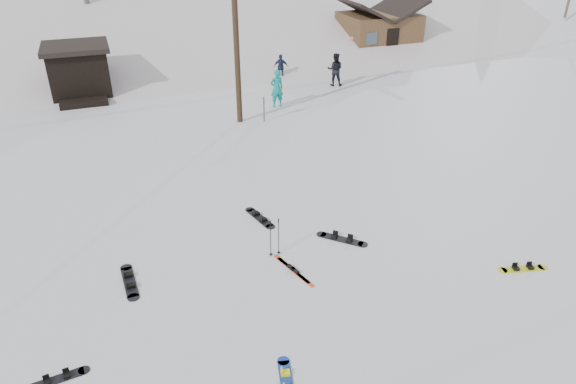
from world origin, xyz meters
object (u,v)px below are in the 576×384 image
object	(u,v)px
cabin	(378,31)
hero_skis	(293,270)
utility_pole	(235,21)
hero_snowboard	(287,382)

from	to	relation	value
cabin	hero_skis	world-z (taller)	cabin
utility_pole	hero_skis	size ratio (longest dim) A/B	5.13
hero_skis	utility_pole	bearing A→B (deg)	65.58
utility_pole	hero_skis	distance (m)	12.91
utility_pole	cabin	xyz separation A→B (m)	(13.00, 10.00, -3.20)
cabin	hero_skis	bearing A→B (deg)	-124.02
utility_pole	hero_snowboard	distance (m)	16.55
hero_snowboard	hero_skis	xyz separation A→B (m)	(1.54, 3.62, -0.00)
utility_pole	cabin	distance (m)	16.71
hero_snowboard	cabin	bearing A→B (deg)	-19.38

